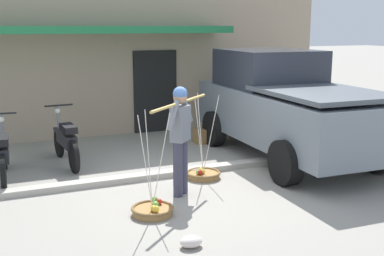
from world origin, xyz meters
name	(u,v)px	position (x,y,z in m)	size (l,w,h in m)	color
ground_plane	(193,187)	(0.00, 0.00, 0.00)	(90.00, 90.00, 0.00)	gray
sidewalk_curb	(177,172)	(0.00, 0.70, 0.05)	(20.00, 0.24, 0.10)	#AEA89C
fruit_vendor	(180,133)	(-0.33, -0.26, 0.98)	(1.38, 1.27, 1.70)	#38384C
fruit_basket_left_side	(203,174)	(0.34, 0.36, 0.08)	(0.60, 0.60, 1.45)	#9E7542
fruit_basket_right_side	(153,209)	(-1.00, -0.88, 0.08)	(0.60, 0.60, 1.45)	#9E7542
motorcycle_nearest_shop	(3,154)	(-2.81, 1.64, 0.45)	(0.54, 1.82, 1.09)	black
motorcycle_second_in_row	(66,141)	(-1.68, 2.15, 0.45)	(0.54, 1.82, 1.09)	black
parked_truck	(285,106)	(2.45, 1.07, 1.03)	(2.29, 4.77, 2.10)	slate
storefront_building	(57,44)	(-1.10, 6.82, 2.10)	(13.00, 6.00, 4.20)	tan
plastic_litter_bag	(191,241)	(-0.90, -2.03, 0.07)	(0.28, 0.22, 0.14)	silver
wooden_crate	(205,136)	(1.46, 2.73, 0.16)	(0.44, 0.36, 0.32)	olive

